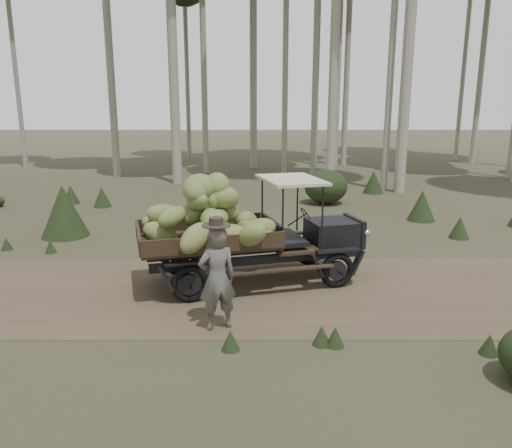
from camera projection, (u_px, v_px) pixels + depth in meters
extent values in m
plane|color=#473D2B|center=(173.00, 291.00, 9.31)|extent=(120.00, 120.00, 0.00)
cube|color=brown|center=(173.00, 291.00, 9.31)|extent=(70.00, 4.00, 0.01)
cube|color=black|center=(332.00, 232.00, 10.01)|extent=(1.09, 1.06, 0.49)
cube|color=black|center=(354.00, 231.00, 10.14)|extent=(0.32, 0.89, 0.56)
cube|color=black|center=(272.00, 232.00, 9.67)|extent=(0.40, 1.23, 0.49)
cube|color=#38281C|center=(208.00, 241.00, 9.37)|extent=(2.85, 2.22, 0.07)
cube|color=#38281C|center=(201.00, 223.00, 10.09)|extent=(2.44, 0.71, 0.29)
cube|color=#38281C|center=(215.00, 244.00, 8.57)|extent=(2.44, 0.71, 0.29)
cube|color=#38281C|center=(139.00, 237.00, 9.01)|extent=(0.47, 1.58, 0.29)
cube|color=beige|center=(291.00, 180.00, 9.53)|extent=(1.40, 1.75, 0.05)
cube|color=black|center=(252.00, 250.00, 10.01)|extent=(4.02, 1.17, 0.16)
cube|color=black|center=(261.00, 260.00, 9.37)|extent=(4.02, 1.17, 0.16)
torus|color=black|center=(309.00, 250.00, 10.77)|extent=(0.69, 0.30, 0.68)
torus|color=black|center=(337.00, 271.00, 9.42)|extent=(0.69, 0.30, 0.68)
torus|color=black|center=(180.00, 260.00, 10.06)|extent=(0.69, 0.30, 0.68)
torus|color=black|center=(190.00, 284.00, 8.71)|extent=(0.69, 0.30, 0.68)
sphere|color=beige|center=(349.00, 224.00, 10.52)|extent=(0.16, 0.16, 0.16)
sphere|color=beige|center=(367.00, 233.00, 9.77)|extent=(0.16, 0.16, 0.16)
ellipsoid|color=olive|center=(247.00, 222.00, 9.84)|extent=(0.62, 0.79, 0.57)
ellipsoid|color=olive|center=(223.00, 209.00, 9.42)|extent=(0.87, 0.79, 0.56)
ellipsoid|color=olive|center=(197.00, 202.00, 8.91)|extent=(0.64, 0.72, 0.51)
ellipsoid|color=olive|center=(200.00, 189.00, 8.98)|extent=(0.74, 0.61, 0.55)
ellipsoid|color=olive|center=(157.00, 225.00, 9.59)|extent=(0.79, 0.76, 0.57)
ellipsoid|color=olive|center=(165.00, 215.00, 9.27)|extent=(0.86, 0.71, 0.54)
ellipsoid|color=olive|center=(224.00, 197.00, 9.08)|extent=(0.72, 0.59, 0.48)
ellipsoid|color=olive|center=(217.00, 185.00, 9.12)|extent=(0.59, 0.74, 0.59)
ellipsoid|color=olive|center=(234.00, 237.00, 8.90)|extent=(0.88, 0.67, 0.59)
ellipsoid|color=olive|center=(219.00, 218.00, 9.03)|extent=(0.37, 0.81, 0.45)
ellipsoid|color=olive|center=(199.00, 201.00, 9.23)|extent=(0.56, 0.75, 0.37)
ellipsoid|color=olive|center=(212.00, 186.00, 9.19)|extent=(0.73, 0.54, 0.56)
ellipsoid|color=olive|center=(257.00, 231.00, 8.98)|extent=(0.84, 0.46, 0.67)
ellipsoid|color=olive|center=(172.00, 217.00, 8.78)|extent=(0.72, 0.64, 0.51)
ellipsoid|color=olive|center=(200.00, 195.00, 9.36)|extent=(0.57, 0.73, 0.52)
ellipsoid|color=olive|center=(195.00, 190.00, 8.95)|extent=(0.60, 0.86, 0.64)
ellipsoid|color=olive|center=(161.00, 235.00, 8.99)|extent=(0.84, 0.52, 0.66)
ellipsoid|color=olive|center=(194.00, 214.00, 9.14)|extent=(0.78, 0.75, 0.49)
ellipsoid|color=olive|center=(215.00, 199.00, 9.20)|extent=(0.50, 0.77, 0.50)
ellipsoid|color=olive|center=(202.00, 188.00, 9.11)|extent=(0.59, 0.84, 0.60)
ellipsoid|color=olive|center=(257.00, 234.00, 9.02)|extent=(0.82, 0.76, 0.45)
ellipsoid|color=olive|center=(211.00, 220.00, 8.85)|extent=(0.50, 0.72, 0.54)
ellipsoid|color=olive|center=(205.00, 200.00, 9.17)|extent=(0.43, 0.75, 0.57)
ellipsoid|color=olive|center=(200.00, 186.00, 9.03)|extent=(0.72, 0.66, 0.47)
ellipsoid|color=olive|center=(253.00, 230.00, 9.46)|extent=(0.75, 0.42, 0.47)
ellipsoid|color=olive|center=(195.00, 238.00, 8.41)|extent=(0.77, 0.87, 0.68)
ellipsoid|color=olive|center=(251.00, 235.00, 8.66)|extent=(0.80, 0.76, 0.63)
imported|color=#585450|center=(217.00, 279.00, 7.59)|extent=(0.70, 0.59, 1.63)
cylinder|color=#332924|center=(216.00, 225.00, 7.40)|extent=(0.57, 0.57, 0.02)
cylinder|color=#332924|center=(216.00, 222.00, 7.38)|extent=(0.28, 0.28, 0.13)
cylinder|color=#B2AD9E|center=(10.00, 18.00, 25.54)|extent=(0.25, 0.25, 15.44)
cylinder|color=#B2AD9E|center=(349.00, 10.00, 26.77)|extent=(0.32, 0.32, 16.62)
cylinder|color=#B2AD9E|center=(186.00, 33.00, 29.59)|extent=(0.26, 0.26, 15.02)
cylinder|color=#B2AD9E|center=(169.00, 6.00, 23.82)|extent=(0.30, 0.30, 15.89)
ellipsoid|color=#233319|center=(326.00, 186.00, 17.37)|extent=(1.49, 1.49, 1.19)
cone|color=#233319|center=(64.00, 211.00, 13.05)|extent=(1.23, 1.23, 1.37)
cone|color=#233319|center=(422.00, 206.00, 14.88)|extent=(0.82, 0.82, 0.92)
cone|color=#233319|center=(373.00, 182.00, 19.49)|extent=(0.80, 0.80, 0.89)
cone|color=#233319|center=(71.00, 195.00, 17.42)|extent=(0.59, 0.59, 0.65)
cone|color=#233319|center=(460.00, 227.00, 12.93)|extent=(0.52, 0.52, 0.58)
cone|color=#233319|center=(67.00, 214.00, 13.18)|extent=(1.03, 1.03, 1.15)
cone|color=#233319|center=(102.00, 197.00, 16.89)|extent=(0.61, 0.61, 0.67)
cone|color=#233319|center=(6.00, 244.00, 11.93)|extent=(0.27, 0.27, 0.30)
cone|color=#233319|center=(231.00, 340.00, 7.06)|extent=(0.27, 0.27, 0.30)
cone|color=#233319|center=(510.00, 341.00, 7.03)|extent=(0.27, 0.27, 0.30)
cone|color=#233319|center=(489.00, 344.00, 6.94)|extent=(0.27, 0.27, 0.30)
cone|color=#233319|center=(322.00, 335.00, 7.21)|extent=(0.27, 0.27, 0.30)
cone|color=#233319|center=(295.00, 247.00, 11.65)|extent=(0.27, 0.27, 0.30)
cone|color=#233319|center=(335.00, 336.00, 7.17)|extent=(0.27, 0.27, 0.30)
cone|color=#233319|center=(50.00, 247.00, 11.69)|extent=(0.27, 0.27, 0.30)
cone|color=#233319|center=(155.00, 248.00, 11.61)|extent=(0.27, 0.27, 0.30)
cone|color=#233319|center=(146.00, 242.00, 12.06)|extent=(0.27, 0.27, 0.30)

